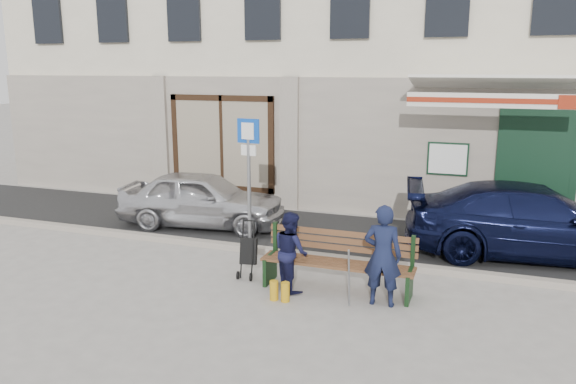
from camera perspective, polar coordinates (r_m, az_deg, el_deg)
The scene contains 11 objects.
ground at distance 9.08m, azimuth -1.74°, elevation -9.64°, with size 80.00×80.00×0.00m, color #9E9991.
asphalt_lane at distance 11.86m, azimuth 3.71°, elevation -4.24°, with size 60.00×3.20×0.01m, color #282828.
curb at distance 10.38m, azimuth 1.28°, elevation -6.38°, with size 60.00×0.18×0.12m, color #9E9384.
building at distance 16.63m, azimuth 9.31°, elevation 17.77°, with size 20.00×8.27×10.00m.
car_silver at distance 12.40m, azimuth -8.73°, elevation -0.69°, with size 1.45×3.61×1.23m, color silver.
car_navy at distance 11.24m, azimuth 23.64°, elevation -2.74°, with size 1.87×4.60×1.34m, color black.
parking_sign at distance 10.74m, azimuth -4.01°, elevation 2.99°, with size 0.46×0.09×2.48m.
bench at distance 8.84m, azimuth 4.74°, elevation -7.15°, with size 2.40×1.17×0.98m.
man at distance 8.31m, azimuth 9.59°, elevation -6.38°, with size 0.55×0.36×1.52m, color #131935.
woman at distance 8.79m, azimuth 0.29°, elevation -6.03°, with size 0.61×0.48×1.26m, color #121433.
stroller at distance 9.41m, azimuth -4.04°, elevation -6.15°, with size 0.31×0.42×0.95m.
Camera 1 is at (3.06, -7.82, 3.44)m, focal length 35.00 mm.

